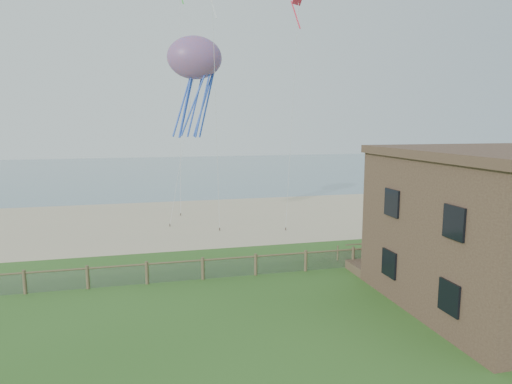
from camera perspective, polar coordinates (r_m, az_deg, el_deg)
ground at (r=20.95m, az=4.05°, el=-15.50°), size 160.00×160.00×0.00m
sand_beach at (r=41.50m, az=-5.36°, el=-3.31°), size 72.00×20.00×0.02m
ocean at (r=84.81m, az=-9.82°, el=2.69°), size 160.00×68.00×0.02m
chainlink_fence at (r=26.15m, az=-0.04°, el=-9.20°), size 36.20×0.20×1.25m
motel_deck at (r=31.07m, az=24.64°, el=-7.69°), size 15.00×2.00×0.50m
picnic_table at (r=28.19m, az=16.37°, el=-8.53°), size 2.35×2.08×0.82m
octopus_kite at (r=35.14m, az=-7.61°, el=13.06°), size 4.11×3.15×7.83m
kite_red at (r=32.85m, az=5.34°, el=22.16°), size 1.79×1.93×2.35m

